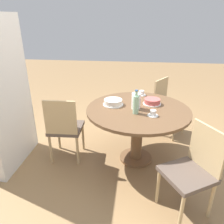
% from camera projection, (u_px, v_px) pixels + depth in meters
% --- Properties ---
extents(ground_plane, '(14.00, 14.00, 0.00)m').
position_uv_depth(ground_plane, '(136.00, 158.00, 3.04)').
color(ground_plane, '#937047').
extents(dining_table, '(1.30, 1.30, 0.75)m').
position_uv_depth(dining_table, '(138.00, 118.00, 2.79)').
color(dining_table, brown).
rests_on(dining_table, ground_plane).
extents(chair_a, '(0.58, 0.58, 0.91)m').
position_uv_depth(chair_a, '(167.00, 105.00, 3.54)').
color(chair_a, tan).
rests_on(chair_a, ground_plane).
extents(chair_b, '(0.44, 0.44, 0.91)m').
position_uv_depth(chair_b, '(65.00, 127.00, 2.85)').
color(chair_b, tan).
rests_on(chair_b, ground_plane).
extents(chair_c, '(0.58, 0.58, 0.91)m').
position_uv_depth(chair_c, '(193.00, 169.00, 2.08)').
color(chair_c, tan).
rests_on(chair_c, ground_plane).
extents(bookshelf, '(0.89, 0.28, 1.86)m').
position_uv_depth(bookshelf, '(4.00, 99.00, 2.66)').
color(bookshelf, silver).
rests_on(bookshelf, ground_plane).
extents(coffee_pot, '(0.11, 0.11, 0.24)m').
position_uv_depth(coffee_pot, '(136.00, 100.00, 2.70)').
color(coffee_pot, white).
rests_on(coffee_pot, dining_table).
extents(water_bottle, '(0.07, 0.07, 0.29)m').
position_uv_depth(water_bottle, '(136.00, 104.00, 2.56)').
color(water_bottle, '#99C6A3').
rests_on(water_bottle, dining_table).
extents(cake_main, '(0.27, 0.27, 0.07)m').
position_uv_depth(cake_main, '(113.00, 102.00, 2.84)').
color(cake_main, white).
rests_on(cake_main, dining_table).
extents(cake_second, '(0.24, 0.24, 0.07)m').
position_uv_depth(cake_second, '(152.00, 102.00, 2.86)').
color(cake_second, white).
rests_on(cake_second, dining_table).
extents(cup_a, '(0.13, 0.13, 0.07)m').
position_uv_depth(cup_a, '(153.00, 114.00, 2.53)').
color(cup_a, silver).
rests_on(cup_a, dining_table).
extents(cup_b, '(0.13, 0.13, 0.07)m').
position_uv_depth(cup_b, '(142.00, 93.00, 3.18)').
color(cup_b, silver).
rests_on(cup_b, dining_table).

